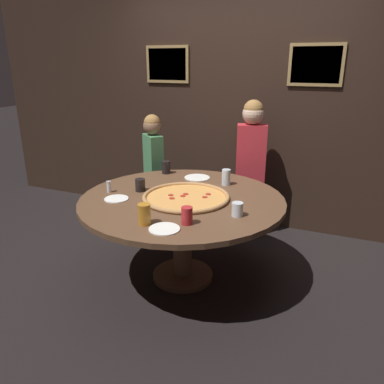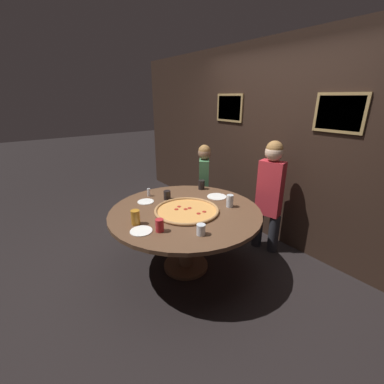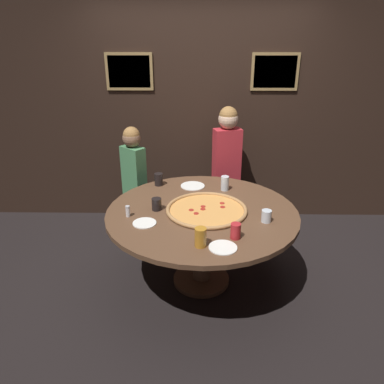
# 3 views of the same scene
# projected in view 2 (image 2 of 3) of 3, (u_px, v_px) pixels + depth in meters

# --- Properties ---
(ground_plane) EXTENTS (24.00, 24.00, 0.00)m
(ground_plane) POSITION_uv_depth(u_px,v_px,m) (186.00, 266.00, 3.07)
(ground_plane) COLOR black
(back_wall) EXTENTS (6.40, 0.08, 2.60)m
(back_wall) POSITION_uv_depth(u_px,v_px,m) (272.00, 145.00, 3.41)
(back_wall) COLOR black
(back_wall) RESTS_ON ground_plane
(dining_table) EXTENTS (1.66, 1.66, 0.74)m
(dining_table) POSITION_uv_depth(u_px,v_px,m) (185.00, 220.00, 2.85)
(dining_table) COLOR brown
(dining_table) RESTS_ON ground_plane
(giant_pizza) EXTENTS (0.70, 0.70, 0.03)m
(giant_pizza) POSITION_uv_depth(u_px,v_px,m) (187.00, 210.00, 2.77)
(giant_pizza) COLOR #E0994C
(giant_pizza) RESTS_ON dining_table
(drink_cup_front_edge) EXTENTS (0.08, 0.08, 0.11)m
(drink_cup_front_edge) POSITION_uv_depth(u_px,v_px,m) (167.00, 195.00, 3.09)
(drink_cup_front_edge) COLOR black
(drink_cup_front_edge) RESTS_ON dining_table
(drink_cup_by_shaker) EXTENTS (0.09, 0.09, 0.15)m
(drink_cup_by_shaker) POSITION_uv_depth(u_px,v_px,m) (136.00, 217.00, 2.48)
(drink_cup_by_shaker) COLOR #BC7A23
(drink_cup_by_shaker) RESTS_ON dining_table
(drink_cup_far_left) EXTENTS (0.08, 0.08, 0.10)m
(drink_cup_far_left) POSITION_uv_depth(u_px,v_px,m) (201.00, 230.00, 2.30)
(drink_cup_far_left) COLOR silver
(drink_cup_far_left) RESTS_ON dining_table
(drink_cup_near_left) EXTENTS (0.08, 0.08, 0.12)m
(drink_cup_near_left) POSITION_uv_depth(u_px,v_px,m) (160.00, 225.00, 2.35)
(drink_cup_near_left) COLOR #B22328
(drink_cup_near_left) RESTS_ON dining_table
(drink_cup_far_right) EXTENTS (0.08, 0.08, 0.14)m
(drink_cup_far_right) POSITION_uv_depth(u_px,v_px,m) (230.00, 201.00, 2.87)
(drink_cup_far_right) COLOR silver
(drink_cup_far_right) RESTS_ON dining_table
(drink_cup_centre_back) EXTENTS (0.08, 0.08, 0.12)m
(drink_cup_centre_back) POSITION_uv_depth(u_px,v_px,m) (201.00, 185.00, 3.43)
(drink_cup_centre_back) COLOR black
(drink_cup_centre_back) RESTS_ON dining_table
(white_plate_beside_cup) EXTENTS (0.24, 0.24, 0.01)m
(white_plate_beside_cup) POSITION_uv_depth(u_px,v_px,m) (217.00, 197.00, 3.18)
(white_plate_beside_cup) COLOR white
(white_plate_beside_cup) RESTS_ON dining_table
(white_plate_far_back) EXTENTS (0.21, 0.21, 0.01)m
(white_plate_far_back) POSITION_uv_depth(u_px,v_px,m) (141.00, 231.00, 2.37)
(white_plate_far_back) COLOR white
(white_plate_far_back) RESTS_ON dining_table
(white_plate_right_side) EXTENTS (0.19, 0.19, 0.01)m
(white_plate_right_side) POSITION_uv_depth(u_px,v_px,m) (146.00, 202.00, 3.03)
(white_plate_right_side) COLOR white
(white_plate_right_side) RESTS_ON dining_table
(condiment_shaker) EXTENTS (0.04, 0.04, 0.10)m
(condiment_shaker) POSITION_uv_depth(u_px,v_px,m) (149.00, 192.00, 3.19)
(condiment_shaker) COLOR silver
(condiment_shaker) RESTS_ON dining_table
(diner_side_left) EXTENTS (0.31, 0.29, 1.26)m
(diner_side_left) POSITION_uv_depth(u_px,v_px,m) (204.00, 181.00, 3.84)
(diner_side_left) COLOR #232328
(diner_side_left) RESTS_ON ground_plane
(diner_far_left) EXTENTS (0.38, 0.23, 1.43)m
(diner_far_left) POSITION_uv_depth(u_px,v_px,m) (270.00, 191.00, 3.18)
(diner_far_left) COLOR #232328
(diner_far_left) RESTS_ON ground_plane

